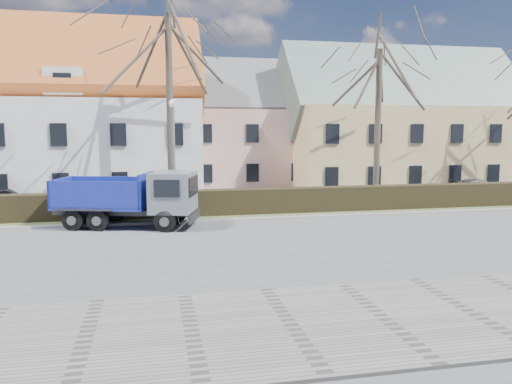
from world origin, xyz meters
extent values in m
plane|color=#4F4F52|center=(0.00, 0.00, 0.00)|extent=(120.00, 120.00, 0.00)
cube|color=slate|center=(0.00, -8.50, 0.04)|extent=(80.00, 5.00, 0.08)
cube|color=gray|center=(0.00, 4.60, 0.06)|extent=(80.00, 0.30, 0.12)
cube|color=#48522E|center=(0.00, 6.20, 0.05)|extent=(80.00, 3.00, 0.10)
cube|color=black|center=(0.00, 6.00, 0.65)|extent=(60.00, 0.90, 1.30)
imported|color=black|center=(-11.03, 10.52, 0.63)|extent=(3.90, 2.24, 1.25)
imported|color=#39383B|center=(18.28, 10.34, 0.55)|extent=(3.92, 1.90, 1.10)
camera|label=1|loc=(-2.94, -18.91, 4.46)|focal=35.00mm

